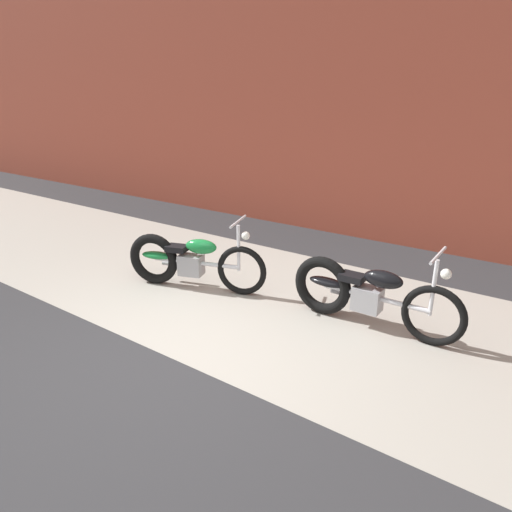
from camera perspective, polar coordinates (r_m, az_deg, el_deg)
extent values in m
plane|color=#2D2D30|center=(4.77, -10.69, -12.67)|extent=(80.00, 80.00, 0.00)
cube|color=#9E998E|center=(5.94, 1.42, -5.37)|extent=(36.00, 3.50, 0.01)
cube|color=brown|center=(8.48, 15.78, 22.22)|extent=(36.00, 0.50, 5.97)
torus|color=black|center=(5.93, -1.83, -1.87)|extent=(0.67, 0.29, 0.68)
torus|color=black|center=(6.44, -12.86, -0.36)|extent=(0.73, 0.35, 0.73)
cylinder|color=silver|center=(6.14, -7.58, -0.85)|extent=(1.19, 0.44, 0.06)
cube|color=#99999E|center=(6.19, -8.24, -1.12)|extent=(0.37, 0.31, 0.28)
ellipsoid|color=#197A38|center=(6.03, -6.99, 1.20)|extent=(0.48, 0.32, 0.20)
ellipsoid|color=#197A38|center=(6.39, -12.51, 0.09)|extent=(0.47, 0.31, 0.10)
cube|color=black|center=(6.20, -10.02, 0.98)|extent=(0.33, 0.28, 0.08)
cylinder|color=silver|center=(5.84, -2.23, 1.00)|extent=(0.06, 0.06, 0.62)
cylinder|color=silver|center=(5.73, -2.28, 4.41)|extent=(0.21, 0.56, 0.03)
sphere|color=white|center=(5.75, -1.31, 2.60)|extent=(0.11, 0.11, 0.11)
cylinder|color=silver|center=(6.45, -9.58, -1.10)|extent=(0.54, 0.23, 0.06)
torus|color=black|center=(5.11, 21.61, -7.08)|extent=(0.68, 0.09, 0.68)
torus|color=black|center=(5.48, 8.42, -3.72)|extent=(0.73, 0.14, 0.73)
cylinder|color=silver|center=(5.25, 14.79, -5.11)|extent=(1.24, 0.07, 0.06)
cube|color=#99999E|center=(5.29, 13.95, -5.31)|extent=(0.32, 0.22, 0.28)
ellipsoid|color=black|center=(5.13, 15.86, -2.87)|extent=(0.44, 0.19, 0.20)
ellipsoid|color=black|center=(5.43, 8.92, -3.25)|extent=(0.44, 0.18, 0.10)
cube|color=black|center=(5.26, 12.12, -2.65)|extent=(0.28, 0.20, 0.08)
cylinder|color=silver|center=(5.00, 21.61, -3.80)|extent=(0.04, 0.04, 0.62)
cylinder|color=silver|center=(4.87, 22.14, 0.09)|extent=(0.04, 0.58, 0.03)
sphere|color=white|center=(4.91, 23.00, -2.11)|extent=(0.11, 0.11, 0.11)
cylinder|color=silver|center=(5.52, 12.13, -4.94)|extent=(0.55, 0.06, 0.06)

